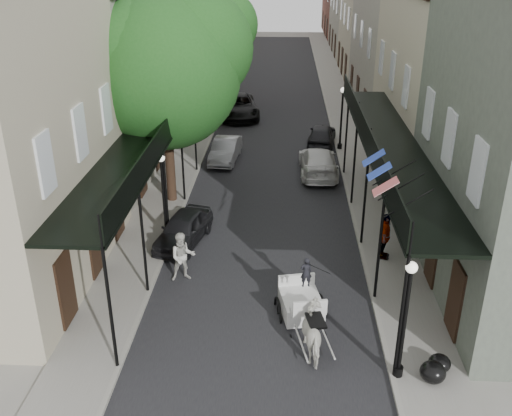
# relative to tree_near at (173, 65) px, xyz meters

# --- Properties ---
(ground) EXTENTS (140.00, 140.00, 0.00)m
(ground) POSITION_rel_tree_near_xyz_m (4.20, -10.18, -6.49)
(ground) COLOR gray
(ground) RESTS_ON ground
(road) EXTENTS (8.00, 90.00, 0.01)m
(road) POSITION_rel_tree_near_xyz_m (4.20, 9.82, -6.48)
(road) COLOR black
(road) RESTS_ON ground
(sidewalk_left) EXTENTS (2.20, 90.00, 0.12)m
(sidewalk_left) POSITION_rel_tree_near_xyz_m (-0.80, 9.82, -6.43)
(sidewalk_left) COLOR gray
(sidewalk_left) RESTS_ON ground
(sidewalk_right) EXTENTS (2.20, 90.00, 0.12)m
(sidewalk_right) POSITION_rel_tree_near_xyz_m (9.20, 9.82, -6.43)
(sidewalk_right) COLOR gray
(sidewalk_right) RESTS_ON ground
(building_row_left) EXTENTS (5.00, 80.00, 10.50)m
(building_row_left) POSITION_rel_tree_near_xyz_m (-4.40, 19.82, -1.24)
(building_row_left) COLOR #9E987F
(building_row_left) RESTS_ON ground
(building_row_right) EXTENTS (5.00, 80.00, 10.50)m
(building_row_right) POSITION_rel_tree_near_xyz_m (12.80, 19.82, -1.24)
(building_row_right) COLOR gray
(building_row_right) RESTS_ON ground
(gallery_left) EXTENTS (2.20, 18.05, 4.88)m
(gallery_left) POSITION_rel_tree_near_xyz_m (-0.59, -3.20, -2.44)
(gallery_left) COLOR black
(gallery_left) RESTS_ON sidewalk_left
(gallery_right) EXTENTS (2.20, 18.05, 4.88)m
(gallery_right) POSITION_rel_tree_near_xyz_m (8.99, -3.20, -2.44)
(gallery_right) COLOR black
(gallery_right) RESTS_ON sidewalk_right
(tree_near) EXTENTS (7.31, 6.80, 9.63)m
(tree_near) POSITION_rel_tree_near_xyz_m (0.00, 0.00, 0.00)
(tree_near) COLOR #382619
(tree_near) RESTS_ON sidewalk_left
(tree_far) EXTENTS (6.45, 6.00, 8.61)m
(tree_far) POSITION_rel_tree_near_xyz_m (-0.05, 14.00, -0.65)
(tree_far) COLOR #382619
(tree_far) RESTS_ON sidewalk_left
(lamppost_right_near) EXTENTS (0.32, 0.32, 3.71)m
(lamppost_right_near) POSITION_rel_tree_near_xyz_m (8.30, -12.18, -4.44)
(lamppost_right_near) COLOR black
(lamppost_right_near) RESTS_ON sidewalk_right
(lamppost_left) EXTENTS (0.32, 0.32, 3.71)m
(lamppost_left) POSITION_rel_tree_near_xyz_m (0.10, -4.18, -4.44)
(lamppost_left) COLOR black
(lamppost_left) RESTS_ON sidewalk_left
(lamppost_right_far) EXTENTS (0.32, 0.32, 3.71)m
(lamppost_right_far) POSITION_rel_tree_near_xyz_m (8.30, 7.82, -4.44)
(lamppost_right_far) COLOR black
(lamppost_right_far) RESTS_ON sidewalk_right
(horse) EXTENTS (1.14, 1.89, 1.49)m
(horse) POSITION_rel_tree_near_xyz_m (6.00, -11.18, -5.74)
(horse) COLOR silver
(horse) RESTS_ON ground
(carriage) EXTENTS (1.77, 2.40, 2.49)m
(carriage) POSITION_rel_tree_near_xyz_m (5.53, -8.90, -5.52)
(carriage) COLOR black
(carriage) RESTS_ON ground
(pedestrian_walking) EXTENTS (1.08, 0.94, 1.89)m
(pedestrian_walking) POSITION_rel_tree_near_xyz_m (1.32, -7.18, -5.54)
(pedestrian_walking) COLOR #B6B5AC
(pedestrian_walking) RESTS_ON ground
(pedestrian_sidewalk_left) EXTENTS (1.26, 1.24, 1.74)m
(pedestrian_sidewalk_left) POSITION_rel_tree_near_xyz_m (-1.60, 10.67, -5.50)
(pedestrian_sidewalk_left) COLOR gray
(pedestrian_sidewalk_left) RESTS_ON sidewalk_left
(pedestrian_sidewalk_right) EXTENTS (0.70, 1.18, 1.89)m
(pedestrian_sidewalk_right) POSITION_rel_tree_near_xyz_m (8.90, -5.41, -5.42)
(pedestrian_sidewalk_right) COLOR gray
(pedestrian_sidewalk_right) RESTS_ON sidewalk_right
(car_left_near) EXTENTS (2.33, 4.03, 1.29)m
(car_left_near) POSITION_rel_tree_near_xyz_m (0.86, -4.34, -5.84)
(car_left_near) COLOR black
(car_left_near) RESTS_ON ground
(car_left_mid) EXTENTS (1.66, 3.97, 1.28)m
(car_left_mid) POSITION_rel_tree_near_xyz_m (1.60, 5.69, -5.85)
(car_left_mid) COLOR #A6A6AB
(car_left_mid) RESTS_ON ground
(car_left_far) EXTENTS (3.56, 6.05, 1.58)m
(car_left_far) POSITION_rel_tree_near_xyz_m (1.60, 14.89, -5.70)
(car_left_far) COLOR black
(car_left_far) RESTS_ON ground
(car_right_near) EXTENTS (2.03, 4.86, 1.40)m
(car_right_near) POSITION_rel_tree_near_xyz_m (6.80, 3.82, -5.79)
(car_right_near) COLOR silver
(car_right_near) RESTS_ON ground
(car_right_far) EXTENTS (2.11, 4.05, 1.31)m
(car_right_far) POSITION_rel_tree_near_xyz_m (7.26, 8.82, -5.83)
(car_right_far) COLOR black
(car_right_far) RESTS_ON ground
(trash_bags) EXTENTS (0.98, 1.13, 0.62)m
(trash_bags) POSITION_rel_tree_near_xyz_m (9.33, -12.20, -6.08)
(trash_bags) COLOR black
(trash_bags) RESTS_ON sidewalk_right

